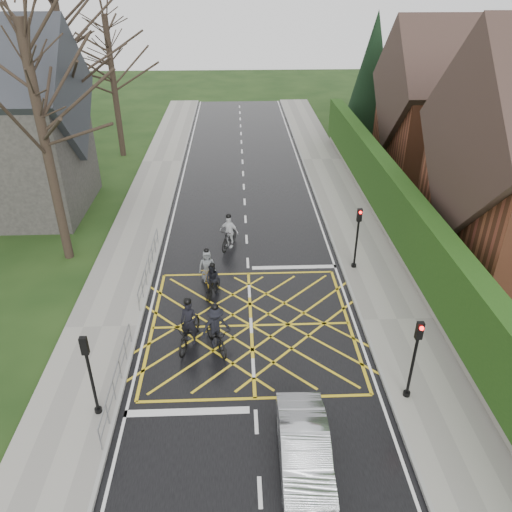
{
  "coord_description": "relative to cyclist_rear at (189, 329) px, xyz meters",
  "views": [
    {
      "loc": [
        -0.47,
        -16.21,
        12.59
      ],
      "look_at": [
        0.34,
        3.42,
        1.3
      ],
      "focal_mm": 35.0,
      "sensor_mm": 36.0,
      "label": 1
    }
  ],
  "objects": [
    {
      "name": "tree_near",
      "position": [
        -6.61,
        7.02,
        7.23
      ],
      "size": [
        9.24,
        9.24,
        11.44
      ],
      "color": "black",
      "rests_on": "ground"
    },
    {
      "name": "railing_south",
      "position": [
        -2.26,
        -2.48,
        0.1
      ],
      "size": [
        0.05,
        5.04,
        1.03
      ],
      "color": "slate",
      "rests_on": "ground"
    },
    {
      "name": "stone_wall",
      "position": [
        10.14,
        7.02,
        -0.33
      ],
      "size": [
        0.5,
        38.0,
        0.7
      ],
      "primitive_type": "cube",
      "color": "slate",
      "rests_on": "ground"
    },
    {
      "name": "ground",
      "position": [
        2.39,
        1.02,
        -0.68
      ],
      "size": [
        120.0,
        120.0,
        0.0
      ],
      "primitive_type": "plane",
      "color": "black",
      "rests_on": "ground"
    },
    {
      "name": "cyclist_rear",
      "position": [
        0.0,
        0.0,
        0.0
      ],
      "size": [
        1.3,
        2.27,
        2.09
      ],
      "rotation": [
        0.0,
        0.0,
        -0.27
      ],
      "color": "black",
      "rests_on": "ground"
    },
    {
      "name": "traffic_light_sw",
      "position": [
        -2.71,
        -3.47,
        0.98
      ],
      "size": [
        0.24,
        0.31,
        3.21
      ],
      "color": "black",
      "rests_on": "ground"
    },
    {
      "name": "cyclist_mid",
      "position": [
        1.02,
        -0.2,
        0.04
      ],
      "size": [
        1.46,
        2.13,
        1.96
      ],
      "rotation": [
        0.0,
        0.0,
        0.42
      ],
      "color": "black",
      "rests_on": "ground"
    },
    {
      "name": "cyclist_lead",
      "position": [
        0.48,
        4.47,
        -0.09
      ],
      "size": [
        0.81,
        1.81,
        1.71
      ],
      "rotation": [
        0.0,
        0.0,
        0.11
      ],
      "color": "#B38815",
      "rests_on": "ground"
    },
    {
      "name": "cyclist_back",
      "position": [
        0.79,
        3.32,
        -0.06
      ],
      "size": [
        0.98,
        1.68,
        1.63
      ],
      "rotation": [
        0.0,
        0.0,
        -0.34
      ],
      "color": "black",
      "rests_on": "ground"
    },
    {
      "name": "conifer",
      "position": [
        13.14,
        27.02,
        4.32
      ],
      "size": [
        4.6,
        4.6,
        10.0
      ],
      "color": "black",
      "rests_on": "ground"
    },
    {
      "name": "traffic_light_se",
      "position": [
        7.49,
        -3.18,
        0.98
      ],
      "size": [
        0.24,
        0.31,
        3.21
      ],
      "rotation": [
        0.0,
        0.0,
        3.14
      ],
      "color": "black",
      "rests_on": "ground"
    },
    {
      "name": "sidewalk_left",
      "position": [
        -3.61,
        1.02,
        -0.6
      ],
      "size": [
        3.0,
        80.0,
        0.15
      ],
      "primitive_type": "cube",
      "color": "gray",
      "rests_on": "ground"
    },
    {
      "name": "tree_far",
      "position": [
        -6.91,
        23.02,
        6.51
      ],
      "size": [
        8.4,
        8.4,
        10.4
      ],
      "color": "black",
      "rests_on": "ground"
    },
    {
      "name": "railing_north",
      "position": [
        -2.26,
        5.02,
        0.11
      ],
      "size": [
        0.05,
        6.04,
        1.03
      ],
      "color": "slate",
      "rests_on": "ground"
    },
    {
      "name": "car",
      "position": [
        3.7,
        -5.65,
        -0.01
      ],
      "size": [
        1.48,
        4.07,
        1.33
      ],
      "primitive_type": "imported",
      "rotation": [
        0.0,
        0.0,
        -0.02
      ],
      "color": "#A5A8AC",
      "rests_on": "ground"
    },
    {
      "name": "cyclist_front",
      "position": [
        1.47,
        7.72,
        0.02
      ],
      "size": [
        1.2,
        1.94,
        1.88
      ],
      "rotation": [
        0.0,
        0.0,
        -0.39
      ],
      "color": "black",
      "rests_on": "ground"
    },
    {
      "name": "traffic_light_ne",
      "position": [
        7.49,
        5.22,
        0.98
      ],
      "size": [
        0.24,
        0.31,
        3.21
      ],
      "rotation": [
        0.0,
        0.0,
        3.14
      ],
      "color": "black",
      "rests_on": "ground"
    },
    {
      "name": "house_far",
      "position": [
        17.14,
        19.02,
        3.68
      ],
      "size": [
        9.8,
        8.8,
        10.3
      ],
      "color": "brown",
      "rests_on": "ground"
    },
    {
      "name": "tree_mid",
      "position": [
        -7.61,
        15.02,
        7.95
      ],
      "size": [
        10.08,
        10.08,
        12.48
      ],
      "color": "black",
      "rests_on": "ground"
    },
    {
      "name": "church",
      "position": [
        -11.15,
        13.02,
        4.25
      ],
      "size": [
        8.8,
        7.8,
        11.0
      ],
      "color": "#2D2B28",
      "rests_on": "ground"
    },
    {
      "name": "road",
      "position": [
        2.39,
        1.02,
        -0.67
      ],
      "size": [
        9.0,
        80.0,
        0.01
      ],
      "primitive_type": "cube",
      "color": "black",
      "rests_on": "ground"
    },
    {
      "name": "sidewalk_right",
      "position": [
        8.39,
        1.02,
        -0.6
      ],
      "size": [
        3.0,
        80.0,
        0.15
      ],
      "primitive_type": "cube",
      "color": "gray",
      "rests_on": "ground"
    },
    {
      "name": "hedge",
      "position": [
        10.14,
        7.02,
        1.42
      ],
      "size": [
        0.9,
        38.0,
        2.8
      ],
      "primitive_type": "cube",
      "color": "#183B10",
      "rests_on": "stone_wall"
    }
  ]
}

